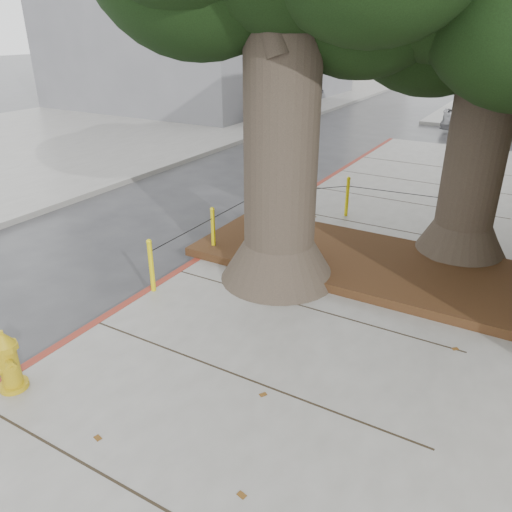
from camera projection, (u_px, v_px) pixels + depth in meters
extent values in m
plane|color=#28282B|center=(204.00, 372.00, 6.71)|extent=(140.00, 140.00, 0.00)
cube|color=slate|center=(71.00, 134.00, 20.90)|extent=(14.00, 60.00, 0.15)
cube|color=maroon|center=(195.00, 264.00, 9.55)|extent=(0.14, 26.00, 0.16)
cube|color=black|center=(366.00, 262.00, 9.26)|extent=(6.40, 2.60, 0.16)
cone|color=#4C3F33|center=(279.00, 259.00, 8.76)|extent=(2.04, 2.04, 0.70)
cylinder|color=#4C3F33|center=(281.00, 144.00, 7.90)|extent=(1.20, 1.20, 4.22)
cone|color=#4C3F33|center=(460.00, 240.00, 9.53)|extent=(1.77, 1.77, 0.70)
cylinder|color=#4C3F33|center=(478.00, 145.00, 8.76)|extent=(1.04, 1.04, 3.84)
cylinder|color=#DAC60C|center=(151.00, 267.00, 8.27)|extent=(0.08, 0.08, 0.90)
sphere|color=#DAC60C|center=(149.00, 242.00, 8.08)|extent=(0.09, 0.09, 0.09)
cylinder|color=#DAC60C|center=(213.00, 231.00, 9.68)|extent=(0.08, 0.08, 0.90)
sphere|color=#DAC60C|center=(212.00, 209.00, 9.49)|extent=(0.09, 0.09, 0.09)
cylinder|color=#DAC60C|center=(259.00, 205.00, 11.09)|extent=(0.08, 0.08, 0.90)
sphere|color=#DAC60C|center=(259.00, 185.00, 10.90)|extent=(0.09, 0.09, 0.09)
cylinder|color=#DAC60C|center=(347.00, 197.00, 11.58)|extent=(0.08, 0.08, 0.90)
sphere|color=#DAC60C|center=(349.00, 178.00, 11.39)|extent=(0.09, 0.09, 0.09)
cylinder|color=#DAC60C|center=(447.00, 211.00, 10.74)|extent=(0.08, 0.08, 0.90)
sphere|color=#DAC60C|center=(451.00, 191.00, 10.55)|extent=(0.09, 0.09, 0.09)
cylinder|color=black|center=(184.00, 234.00, 8.86)|extent=(0.02, 1.80, 0.02)
cylinder|color=black|center=(237.00, 205.00, 10.27)|extent=(0.02, 1.80, 0.02)
cylinder|color=black|center=(305.00, 190.00, 11.22)|extent=(1.51, 1.51, 0.02)
cylinder|color=black|center=(397.00, 192.00, 11.05)|extent=(2.20, 0.22, 0.02)
cylinder|color=gold|center=(14.00, 385.00, 6.19)|extent=(0.46, 0.46, 0.06)
cylinder|color=gold|center=(9.00, 366.00, 6.06)|extent=(0.31, 0.31, 0.54)
cylinder|color=gold|center=(4.00, 347.00, 5.94)|extent=(0.41, 0.41, 0.08)
cone|color=gold|center=(3.00, 340.00, 5.90)|extent=(0.39, 0.39, 0.15)
cylinder|color=gold|center=(1.00, 333.00, 5.86)|extent=(0.08, 0.08, 0.05)
cylinder|color=gold|center=(5.00, 352.00, 6.11)|extent=(0.18, 0.15, 0.10)
cylinder|color=gold|center=(10.00, 363.00, 5.90)|extent=(0.18, 0.15, 0.10)
imported|color=#98989C|center=(491.00, 119.00, 20.79)|extent=(3.98, 1.90, 1.32)
imported|color=black|center=(288.00, 108.00, 23.41)|extent=(1.92, 4.68, 1.36)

